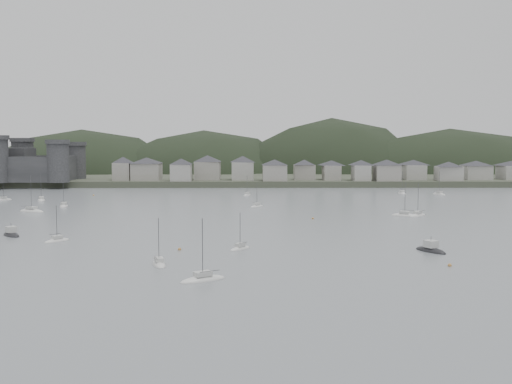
{
  "coord_description": "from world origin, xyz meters",
  "views": [
    {
      "loc": [
        -1.44,
        -111.03,
        21.58
      ],
      "look_at": [
        0.0,
        75.0,
        6.0
      ],
      "focal_mm": 41.46,
      "sensor_mm": 36.0,
      "label": 1
    }
  ],
  "objects": [
    {
      "name": "motor_launch_far",
      "position": [
        -57.26,
        25.17,
        0.3
      ],
      "size": [
        6.72,
        7.16,
        3.74
      ],
      "rotation": [
        0.0,
        0.0,
        3.86
      ],
      "color": "black",
      "rests_on": "ground"
    },
    {
      "name": "mooring_buoys",
      "position": [
        9.44,
        47.85,
        0.15
      ],
      "size": [
        146.43,
        139.33,
        0.7
      ],
      "color": "#B37B3B",
      "rests_on": "ground"
    },
    {
      "name": "motor_launch_near",
      "position": [
        34.2,
        4.58,
        0.29
      ],
      "size": [
        6.05,
        7.97,
        3.82
      ],
      "rotation": [
        0.0,
        0.0,
        0.5
      ],
      "color": "black",
      "rests_on": "ground"
    },
    {
      "name": "castle",
      "position": [
        -120.0,
        179.8,
        10.96
      ],
      "size": [
        66.0,
        43.0,
        20.0
      ],
      "color": "#2D2D2F",
      "rests_on": "far_shore_land"
    },
    {
      "name": "waterfront_town",
      "position": [
        50.59,
        183.34,
        8.66
      ],
      "size": [
        451.48,
        28.46,
        12.92
      ],
      "color": "gray",
      "rests_on": "far_shore_land"
    },
    {
      "name": "ground",
      "position": [
        0.0,
        0.0,
        0.0
      ],
      "size": [
        900.0,
        900.0,
        0.0
      ],
      "primitive_type": "plane",
      "color": "slate",
      "rests_on": "ground"
    },
    {
      "name": "forested_ridge",
      "position": [
        4.83,
        269.4,
        -11.28
      ],
      "size": [
        851.55,
        103.94,
        102.57
      ],
      "color": "black",
      "rests_on": "ground"
    },
    {
      "name": "moored_fleet",
      "position": [
        -16.7,
        59.53,
        0.18
      ],
      "size": [
        232.71,
        163.92,
        12.39
      ],
      "color": "silver",
      "rests_on": "ground"
    },
    {
      "name": "far_shore_land",
      "position": [
        0.0,
        295.0,
        1.5
      ],
      "size": [
        900.0,
        250.0,
        3.0
      ],
      "primitive_type": "cube",
      "color": "#383D2D",
      "rests_on": "ground"
    }
  ]
}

